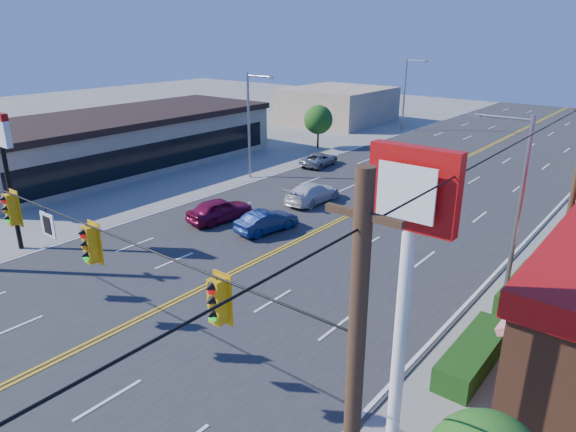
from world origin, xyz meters
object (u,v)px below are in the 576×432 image
Objects in this scene: signal_span at (30,232)px; car_magenta at (220,211)px; car_silver at (319,160)px; car_white at (313,194)px; pizza_hut_sign at (3,153)px; car_blue at (267,222)px; kfc_pylon at (408,246)px.

signal_span reaches higher than car_magenta.
signal_span is 5.95× the size of car_silver.
car_magenta is at bearing 70.90° from car_white.
car_white is at bearing 64.27° from pizza_hut_sign.
signal_span is 3.55× the size of pizza_hut_sign.
pizza_hut_sign is 1.50× the size of car_white.
car_blue is 0.83× the size of car_white.
signal_span is 2.86× the size of kfc_pylon.
signal_span is 6.41× the size of car_blue.
signal_span reaches higher than car_blue.
car_magenta is (-5.48, 13.49, -4.18)m from signal_span.
signal_span reaches higher than kfc_pylon.
car_white is at bearing 99.21° from signal_span.
signal_span is at bearing 99.58° from car_white.
car_silver is (2.29, 24.21, -4.61)m from pizza_hut_sign.
car_white is (-3.23, 19.89, -4.22)m from signal_span.
car_blue is (-2.13, 13.92, -4.26)m from signal_span.
car_silver is (-8.59, 28.21, -4.32)m from signal_span.
kfc_pylon is at bearing 122.67° from car_silver.
signal_span is at bearing 108.94° from car_blue.
kfc_pylon is 1.24× the size of pizza_hut_sign.
signal_span is 11.87m from kfc_pylon.
car_white is (-1.10, 5.96, 0.04)m from car_blue.
kfc_pylon is 22.07m from car_white.
pizza_hut_sign is 24.76m from car_silver.
signal_span reaches higher than car_silver.
car_magenta is at bearing 150.24° from kfc_pylon.
car_silver is at bearing -68.35° from car_magenta.
car_white is (2.26, 6.39, -0.05)m from car_magenta.
kfc_pylon is 22.02m from pizza_hut_sign.
pizza_hut_sign is (-10.88, 4.00, 0.30)m from signal_span.
car_white is at bearing -69.30° from car_blue.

